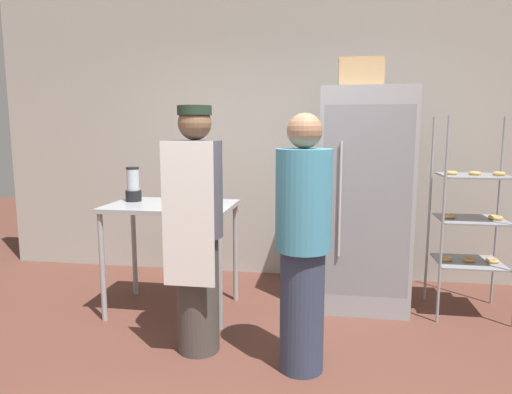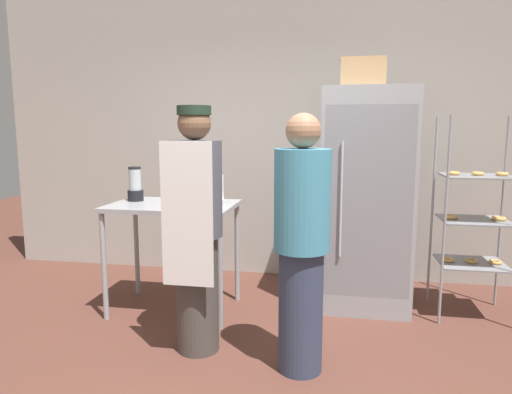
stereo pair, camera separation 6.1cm
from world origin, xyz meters
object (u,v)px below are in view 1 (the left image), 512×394
at_px(refrigerator, 364,200).
at_px(cardboard_storage_box, 361,74).
at_px(baking_rack, 472,219).
at_px(donut_box, 204,201).
at_px(person_customer, 303,243).
at_px(person_baker, 196,228).
at_px(blender_pitcher, 133,186).

height_order(refrigerator, cardboard_storage_box, cardboard_storage_box).
relative_size(refrigerator, baking_rack, 1.14).
height_order(refrigerator, donut_box, refrigerator).
bearing_deg(person_customer, baking_rack, 40.99).
bearing_deg(donut_box, cardboard_storage_box, 22.83).
distance_m(cardboard_storage_box, person_baker, 1.97).
height_order(person_baker, person_customer, person_baker).
height_order(donut_box, blender_pitcher, blender_pitcher).
relative_size(refrigerator, blender_pitcher, 6.33).
distance_m(cardboard_storage_box, person_customer, 1.78).
height_order(refrigerator, baking_rack, refrigerator).
xyz_separation_m(donut_box, cardboard_storage_box, (1.25, 0.53, 1.05)).
bearing_deg(blender_pitcher, donut_box, -14.43).
relative_size(refrigerator, donut_box, 6.99).
relative_size(blender_pitcher, cardboard_storage_box, 0.80).
bearing_deg(baking_rack, person_baker, -153.84).
xyz_separation_m(baking_rack, person_customer, (-1.34, -1.17, 0.03)).
height_order(donut_box, person_baker, person_baker).
bearing_deg(person_customer, cardboard_storage_box, 72.61).
xyz_separation_m(refrigerator, baking_rack, (0.88, -0.05, -0.13)).
bearing_deg(person_baker, person_customer, -10.97).
distance_m(baking_rack, person_customer, 1.78).
distance_m(refrigerator, donut_box, 1.39).
distance_m(donut_box, person_customer, 1.14).
xyz_separation_m(donut_box, person_customer, (0.85, -0.75, -0.13)).
bearing_deg(person_customer, donut_box, 138.80).
bearing_deg(refrigerator, blender_pitcher, -171.75).
distance_m(refrigerator, person_customer, 1.30).
bearing_deg(person_baker, cardboard_storage_box, 44.80).
relative_size(baking_rack, donut_box, 6.12).
relative_size(refrigerator, cardboard_storage_box, 5.06).
distance_m(refrigerator, baking_rack, 0.90).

